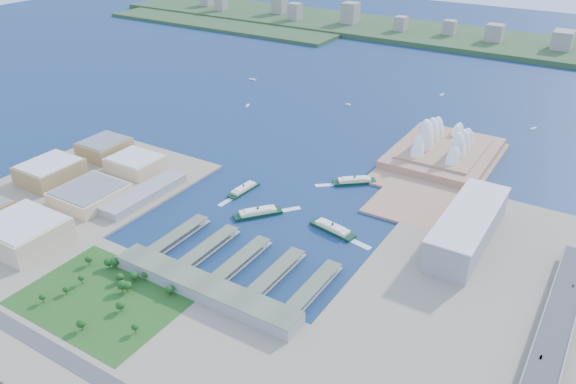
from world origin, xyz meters
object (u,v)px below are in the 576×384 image
Objects in this scene: toaster_building at (468,228)px; car_b at (541,357)px; ferry_a at (244,188)px; ferry_b at (355,180)px; car_c at (574,285)px; ferry_c at (258,211)px; ferry_d at (333,227)px; opera_house at (446,137)px.

toaster_building is 37.21× the size of car_b.
toaster_building is at bearing 124.08° from car_b.
ferry_a is 142.63m from ferry_b.
car_c reaches higher than ferry_a.
car_b is (322.96, -81.56, 10.17)m from ferry_c.
ferry_d is at bearing 3.21° from car_c.
opera_house is 43.22× the size of car_b.
ferry_b is 1.00× the size of ferry_d.
ferry_b is 339.03m from car_b.
toaster_building is 272.18m from ferry_a.
toaster_building is 232.56m from ferry_c.
car_b is at bearing 11.16° from ferry_b.
car_b is at bearing -155.57° from ferry_c.
car_c is (330.96, 28.75, 10.11)m from ferry_c.
toaster_building is 175.09m from ferry_b.
ferry_c is at bearing 165.83° from car_b.
ferry_d is (30.02, -116.69, 0.02)m from ferry_b.
car_c is (109.00, -38.98, -5.03)m from toaster_building.
ferry_a is 0.87× the size of ferry_c.
opera_house is 3.26× the size of ferry_b.
car_c is (379.17, -9.94, 10.79)m from ferry_a.
ferry_d is 12.94× the size of car_c.
ferry_c reaches higher than ferry_d.
ferry_b reaches higher than ferry_a.
car_b is (101.00, -149.29, -4.96)m from toaster_building.
opera_house is 156.15m from ferry_b.
ferry_d is (89.78, 15.20, -0.12)m from ferry_c.
opera_house reaches higher than ferry_a.
ferry_b is 290.33m from car_c.
ferry_a is at bearing 91.36° from ferry_d.
ferry_b is (107.97, 93.21, 0.54)m from ferry_a.
ferry_c is (48.21, -38.68, 0.68)m from ferry_a.
toaster_building is 143.05m from ferry_d.
car_b reaches higher than ferry_a.
opera_house is 299.67m from ferry_c.
ferry_d is at bearing -99.48° from opera_house.
car_c is at bearing -19.68° from toaster_building.
toaster_building reaches higher than ferry_d.
ferry_b is at bearing 158.42° from toaster_building.
ferry_d is 241.77m from car_c.
ferry_d is (-42.18, -252.53, -26.75)m from opera_house.
opera_house is 398.44m from car_b.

